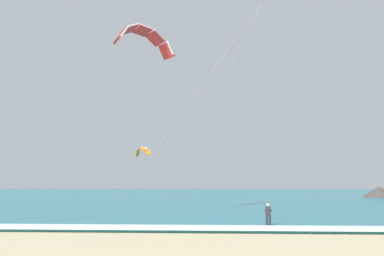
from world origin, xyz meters
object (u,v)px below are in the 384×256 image
Objects in this scene: kitesurfer at (268,214)px; kite_primary at (144,37)px; surfboard at (269,228)px; kite_distant at (142,151)px.

kitesurfer is 0.10× the size of kite_primary.
kite_distant is (-15.95, 39.25, 8.35)m from surfboard.
kite_primary reaches higher than surfboard.
kitesurfer is (0.00, 0.02, 0.91)m from surfboard.
kite_primary is (-10.33, 8.54, 17.03)m from surfboard.
surfboard is at bearing -99.03° from kitesurfer.
surfboard is 0.86× the size of kitesurfer.
kite_primary is at bearing 140.42° from surfboard.
kite_distant is at bearing 112.13° from kitesurfer.
kite_distant is (-5.62, 30.72, -8.68)m from kite_primary.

